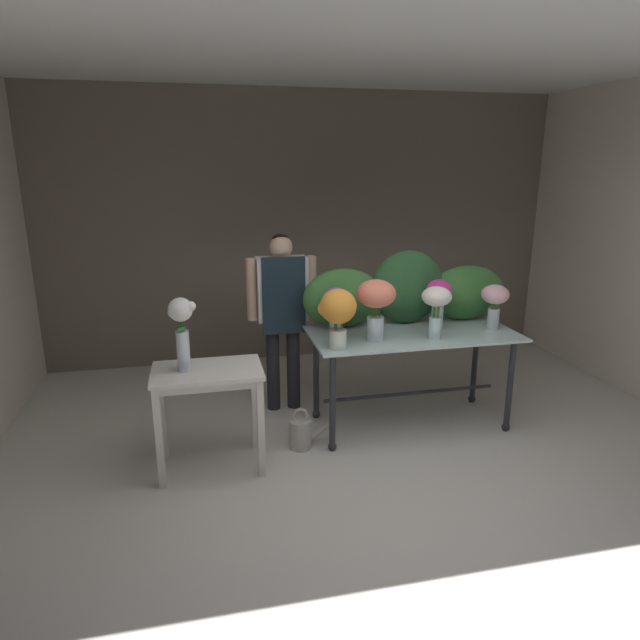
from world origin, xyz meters
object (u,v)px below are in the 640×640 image
object	(u,v)px
florist	(282,303)
vase_violet_hydrangea	(336,305)
display_table_glass	(412,349)
side_table_white	(208,384)
vase_magenta_dahlias	(438,297)
vase_white_roses_tall	(182,327)
vase_blush_roses	(495,300)
vase_ivory_tulips	(436,304)
vase_coral_stock	(376,301)
watering_can	(301,433)
vase_sunset_lilies	(338,311)

from	to	relation	value
florist	vase_violet_hydrangea	size ratio (longest dim) A/B	3.94
display_table_glass	side_table_white	bearing A→B (deg)	-168.48
vase_magenta_dahlias	vase_white_roses_tall	bearing A→B (deg)	-168.66
florist	vase_blush_roses	bearing A→B (deg)	-19.52
side_table_white	vase_white_roses_tall	distance (m)	0.46
florist	side_table_white	bearing A→B (deg)	-126.99
vase_violet_hydrangea	vase_white_roses_tall	xyz separation A→B (m)	(-1.21, -0.38, 0.00)
vase_white_roses_tall	vase_ivory_tulips	bearing A→B (deg)	4.52
vase_violet_hydrangea	vase_ivory_tulips	bearing A→B (deg)	-15.99
vase_ivory_tulips	vase_magenta_dahlias	bearing A→B (deg)	62.97
side_table_white	vase_blush_roses	bearing A→B (deg)	7.20
vase_violet_hydrangea	side_table_white	bearing A→B (deg)	-160.34
vase_magenta_dahlias	vase_white_roses_tall	size ratio (longest dim) A/B	0.80
vase_coral_stock	vase_violet_hydrangea	world-z (taller)	vase_coral_stock
side_table_white	vase_coral_stock	world-z (taller)	vase_coral_stock
vase_blush_roses	vase_ivory_tulips	distance (m)	0.62
vase_violet_hydrangea	vase_ivory_tulips	distance (m)	0.80
vase_coral_stock	vase_violet_hydrangea	xyz separation A→B (m)	(-0.29, 0.16, -0.06)
vase_blush_roses	watering_can	xyz separation A→B (m)	(-1.71, -0.17, -0.97)
side_table_white	vase_blush_roses	size ratio (longest dim) A/B	2.04
display_table_glass	vase_ivory_tulips	size ratio (longest dim) A/B	4.03
vase_blush_roses	vase_ivory_tulips	world-z (taller)	vase_ivory_tulips
vase_blush_roses	vase_violet_hydrangea	world-z (taller)	vase_violet_hydrangea
vase_coral_stock	watering_can	size ratio (longest dim) A/B	1.41
vase_magenta_dahlias	vase_violet_hydrangea	xyz separation A→B (m)	(-0.91, -0.05, -0.01)
display_table_glass	vase_white_roses_tall	size ratio (longest dim) A/B	3.24
watering_can	vase_violet_hydrangea	bearing A→B (deg)	34.67
vase_magenta_dahlias	vase_white_roses_tall	world-z (taller)	vase_white_roses_tall
vase_violet_hydrangea	watering_can	world-z (taller)	vase_violet_hydrangea
display_table_glass	vase_ivory_tulips	world-z (taller)	vase_ivory_tulips
vase_sunset_lilies	vase_white_roses_tall	bearing A→B (deg)	-175.53
vase_ivory_tulips	vase_sunset_lilies	bearing A→B (deg)	-175.42
display_table_glass	vase_violet_hydrangea	bearing A→B (deg)	177.66
florist	vase_sunset_lilies	bearing A→B (deg)	-70.21
side_table_white	vase_magenta_dahlias	bearing A→B (deg)	12.19
vase_coral_stock	vase_blush_roses	distance (m)	1.09
display_table_glass	vase_violet_hydrangea	distance (m)	0.78
vase_sunset_lilies	vase_violet_hydrangea	world-z (taller)	vase_sunset_lilies
florist	vase_white_roses_tall	bearing A→B (deg)	-132.67
watering_can	florist	bearing A→B (deg)	91.16
display_table_glass	vase_white_roses_tall	xyz separation A→B (m)	(-1.87, -0.35, 0.41)
vase_blush_roses	watering_can	world-z (taller)	vase_blush_roses
display_table_glass	vase_white_roses_tall	bearing A→B (deg)	-169.39
display_table_glass	vase_sunset_lilies	bearing A→B (deg)	-160.13
vase_coral_stock	vase_ivory_tulips	xyz separation A→B (m)	(0.48, -0.06, -0.03)
vase_coral_stock	florist	bearing A→B (deg)	132.67
vase_magenta_dahlias	watering_can	distance (m)	1.62
display_table_glass	florist	bearing A→B (deg)	150.73
vase_blush_roses	vase_violet_hydrangea	distance (m)	1.37
side_table_white	vase_white_roses_tall	world-z (taller)	vase_white_roses_tall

